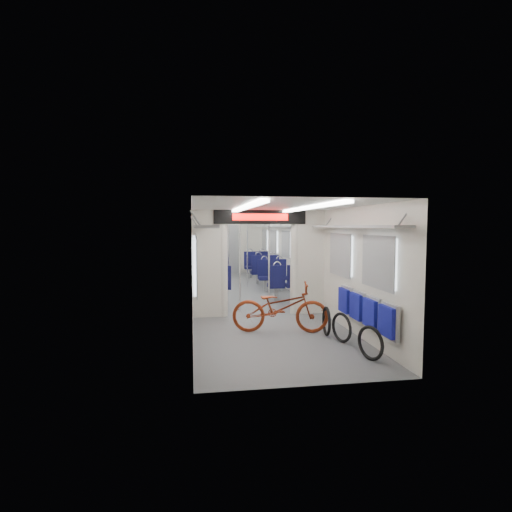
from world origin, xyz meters
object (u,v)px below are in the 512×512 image
Objects in this scene: bicycle at (280,307)px; seat_bay_near_right at (278,277)px; bike_hoop_c at (326,323)px; stanchion_far_right at (247,251)px; seat_bay_far_right at (260,266)px; stanchion_far_left at (228,252)px; bike_hoop_b at (342,329)px; bike_hoop_a at (370,345)px; stanchion_near_right at (269,261)px; flip_bench at (364,309)px; seat_bay_far_left at (208,266)px; stanchion_near_left at (240,262)px; seat_bay_near_left at (212,278)px.

seat_bay_near_right reaches higher than bicycle.
stanchion_far_right reaches higher than bike_hoop_c.
stanchion_far_left is at bearing -127.64° from seat_bay_far_right.
bicycle is 3.47× the size of bike_hoop_b.
stanchion_near_right is (-0.80, 3.67, 0.92)m from bike_hoop_a.
bike_hoop_a is 7.14m from stanchion_far_left.
bike_hoop_c is 0.23× the size of stanchion_far_right.
stanchion_far_left is at bearing 132.97° from seat_bay_near_right.
bike_hoop_b is (-0.34, 0.14, -0.35)m from flip_bench.
seat_bay_far_right is (1.87, -0.06, -0.01)m from seat_bay_far_left.
flip_bench is (1.22, -0.94, 0.12)m from bicycle.
bike_hoop_c is at bearing 98.37° from bike_hoop_a.
bicycle is 2.04m from stanchion_near_left.
seat_bay_near_left is (-1.07, 3.83, 0.06)m from bicycle.
bike_hoop_b is at bearing 95.27° from bike_hoop_a.
seat_bay_near_left is (-1.95, 4.62, 0.30)m from bike_hoop_b.
flip_bench is 0.92× the size of stanchion_far_right.
seat_bay_near_right is at bearing -47.03° from stanchion_far_left.
bicycle is at bearing -81.24° from seat_bay_far_left.
stanchion_near_left reaches higher than seat_bay_near_right.
seat_bay_near_right is at bearing 95.02° from flip_bench.
bicycle is 0.92× the size of seat_bay_near_right.
flip_bench is at bearing -80.47° from stanchion_far_right.
seat_bay_near_left is at bearing 112.91° from bike_hoop_b.
stanchion_near_right is at bearing -76.10° from seat_bay_far_left.
bike_hoop_a is at bearing -81.63° from bike_hoop_c.
stanchion_near_right and stanchion_far_left have the same top height.
stanchion_near_left and stanchion_near_right have the same top height.
flip_bench is 3.13m from stanchion_near_right.
seat_bay_far_left is 5.17m from stanchion_near_right.
stanchion_far_right is at bearing -50.24° from seat_bay_far_left.
stanchion_near_right is 1.00× the size of stanchion_far_left.
bike_hoop_b is (-0.08, 0.92, -0.00)m from bike_hoop_a.
flip_bench is 0.51m from bike_hoop_b.
bicycle is at bearing -94.76° from stanchion_near_right.
seat_bay_far_right is at bearing 75.27° from stanchion_near_left.
stanchion_near_right reaches higher than seat_bay_near_right.
seat_bay_near_left is (-1.84, 4.18, 0.29)m from bike_hoop_c.
seat_bay_far_left is (-2.04, 8.66, 0.32)m from bike_hoop_a.
seat_bay_far_right reaches higher than seat_bay_near_right.
bike_hoop_c is at bearing -75.88° from seat_bay_far_left.
seat_bay_far_left is (-2.29, 7.88, -0.02)m from flip_bench.
seat_bay_near_left is (-2.29, 4.76, -0.05)m from flip_bench.
bike_hoop_c is 0.23× the size of stanchion_near_left.
stanchion_far_left reaches higher than flip_bench.
seat_bay_near_left reaches higher than bicycle.
seat_bay_far_right is 0.91× the size of stanchion_near_left.
stanchion_near_left is 1.00× the size of stanchion_far_left.
flip_bench is 6.41m from stanchion_far_left.
seat_bay_far_right is 0.91× the size of stanchion_far_right.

